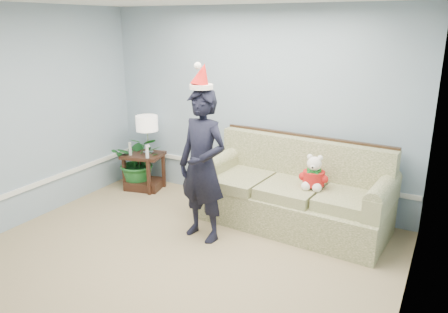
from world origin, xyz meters
TOP-DOWN VIEW (x-y plane):
  - room_shell at (0.00, 0.00)m, footprint 4.54×5.04m
  - wainscot_trim at (-1.18, 1.18)m, footprint 4.49×4.99m
  - sofa at (0.80, 2.02)m, footprint 2.38×1.16m
  - side_table at (-1.66, 2.11)m, footprint 0.68×0.61m
  - table_lamp at (-1.59, 2.16)m, footprint 0.33×0.33m
  - candle_pair at (-1.62, 1.97)m, footprint 0.37×0.05m
  - houseplant at (-1.77, 2.14)m, footprint 0.98×0.95m
  - man at (-0.02, 1.16)m, footprint 0.72×0.54m
  - santa_hat at (-0.02, 1.18)m, footprint 0.33×0.36m
  - teddy_bear at (1.07, 1.91)m, footprint 0.28×0.31m

SIDE VIEW (x-z plane):
  - side_table at x=-1.66m, z-range -0.06..0.50m
  - sofa at x=0.80m, z-range -0.16..0.93m
  - houseplant at x=-1.77m, z-range 0.00..0.84m
  - wainscot_trim at x=-1.18m, z-range 0.42..0.48m
  - candle_pair at x=-1.62m, z-range 0.55..0.75m
  - teddy_bear at x=1.07m, z-range 0.51..0.93m
  - man at x=-0.02m, z-range 0.00..1.79m
  - table_lamp at x=-1.59m, z-range 0.71..1.30m
  - room_shell at x=0.00m, z-range -0.02..2.72m
  - santa_hat at x=-0.02m, z-range 1.75..2.06m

